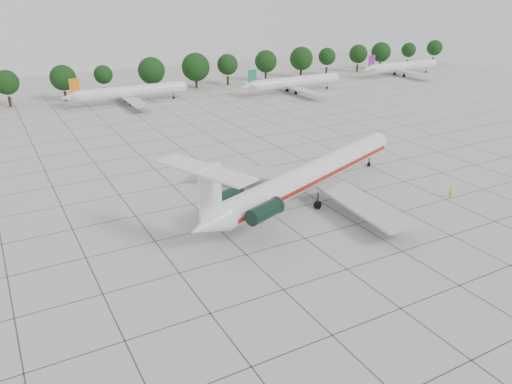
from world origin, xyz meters
TOP-DOWN VIEW (x-y plane):
  - ground at (0.00, 0.00)m, footprint 260.00×260.00m
  - apron_joints at (0.00, 15.00)m, footprint 170.00×170.00m
  - main_airliner at (5.99, 1.13)m, footprint 42.85×32.43m
  - ground_crew at (25.18, -7.65)m, footprint 0.76×0.65m
  - bg_airliner_c at (2.38, 74.13)m, footprint 28.24×27.20m
  - bg_airliner_d at (46.02, 65.32)m, footprint 28.24×27.20m
  - bg_airliner_e at (92.58, 71.79)m, footprint 28.24×27.20m
  - tree_line at (-11.68, 85.00)m, footprint 249.86×8.44m

SIDE VIEW (x-z plane):
  - ground at x=0.00m, z-range 0.00..0.00m
  - apron_joints at x=0.00m, z-range 0.00..0.02m
  - ground_crew at x=25.18m, z-range 0.00..1.78m
  - bg_airliner_c at x=2.38m, z-range -0.79..6.61m
  - bg_airliner_d at x=46.02m, z-range -0.79..6.61m
  - bg_airliner_e at x=92.58m, z-range -0.79..6.61m
  - main_airliner at x=5.99m, z-range -1.52..8.86m
  - tree_line at x=-11.68m, z-range 0.87..11.09m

